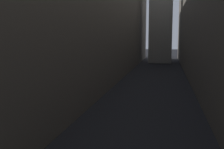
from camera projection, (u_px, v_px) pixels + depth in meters
name	position (u px, v px, depth m)	size (l,w,h in m)	color
ground_plane	(153.00, 83.00, 43.61)	(264.00, 264.00, 0.00)	black
building_block_left	(79.00, 17.00, 46.60)	(14.00, 108.00, 20.82)	#60594F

